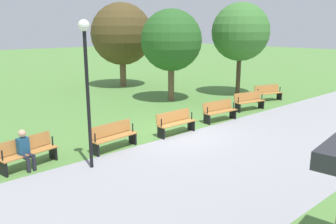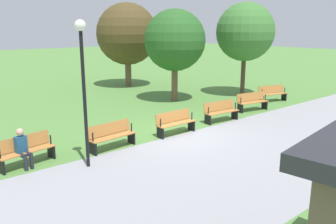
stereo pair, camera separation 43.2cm
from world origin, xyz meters
The scene contains 13 objects.
ground_plane centered at (0.00, 0.00, 0.00)m, with size 120.00×120.00×0.00m, color #54843D.
path_paving centered at (0.00, 3.16, 0.00)m, with size 31.36×6.14×0.01m, color #939399.
bench_0 centered at (-8.21, -1.22, 0.47)m, with size 1.78×0.93×0.89m.
bench_1 centered at (-5.51, -0.58, 0.47)m, with size 1.78×0.78×0.89m.
bench_2 centered at (-2.77, -0.20, 0.47)m, with size 1.76×0.63×0.89m.
bench_3 centered at (0.00, -0.07, 0.47)m, with size 1.72×0.47×0.89m.
bench_4 centered at (2.77, -0.20, 0.47)m, with size 1.76×0.63×0.89m.
bench_5 centered at (5.51, -0.58, 0.47)m, with size 1.78×0.78×0.89m.
person_seated centered at (5.63, -0.41, 0.64)m, with size 0.40×0.56×1.20m.
tree_0 centered at (-4.94, -10.89, 3.62)m, with size 4.24×4.24×5.75m.
tree_1 centered at (-4.14, -4.92, 3.37)m, with size 3.38×3.38×5.07m.
tree_2 centered at (-8.45, -3.52, 3.80)m, with size 3.45×3.45×5.53m.
lamp_post centered at (4.13, 0.72, 2.95)m, with size 0.32×0.32×4.27m.
Camera 1 is at (8.78, 9.40, 4.05)m, focal length 36.80 mm.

